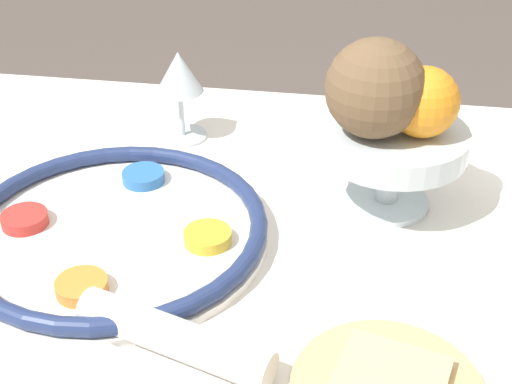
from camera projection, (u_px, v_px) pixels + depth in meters
seder_plate at (116, 227)px, 0.82m from camera, size 0.35×0.35×0.03m
wine_glass at (179, 77)px, 0.98m from camera, size 0.07×0.07×0.13m
fruit_stand at (392, 147)px, 0.84m from camera, size 0.18×0.18×0.10m
orange_fruit at (423, 102)px, 0.80m from camera, size 0.08×0.08×0.08m
coconut at (375, 88)px, 0.79m from camera, size 0.11×0.11×0.11m
napkin_roll at (174, 337)px, 0.66m from camera, size 0.20×0.10×0.04m
spoon at (174, 382)px, 0.64m from camera, size 0.17×0.07×0.01m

